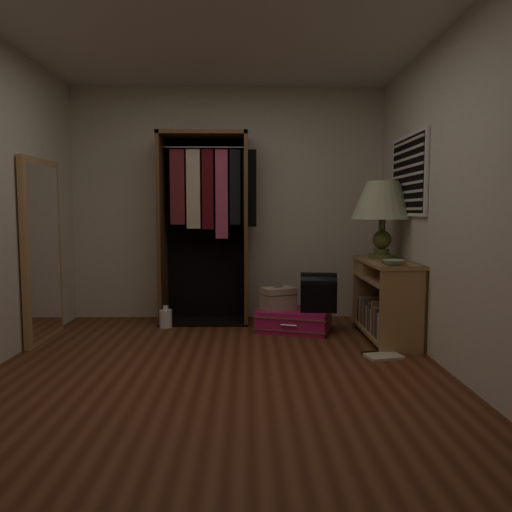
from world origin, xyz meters
name	(u,v)px	position (x,y,z in m)	size (l,w,h in m)	color
ground	(218,372)	(0.00, 0.00, 0.00)	(4.00, 4.00, 0.00)	#5B2E1A
room_walls	(228,173)	(0.08, 0.04, 1.50)	(3.52, 4.02, 2.60)	beige
console_bookshelf	(384,297)	(1.54, 1.04, 0.39)	(0.42, 1.12, 0.75)	#AC8253
open_wardrobe	(208,211)	(-0.21, 1.77, 1.22)	(1.04, 0.50, 2.05)	brown
floor_mirror	(42,251)	(-1.70, 1.00, 0.85)	(0.06, 0.80, 1.70)	tan
pink_suitcase	(294,320)	(0.70, 1.32, 0.11)	(0.84, 0.71, 0.22)	#C91864
train_case	(278,298)	(0.53, 1.34, 0.33)	(0.39, 0.34, 0.24)	tan
black_bag	(318,291)	(0.93, 1.25, 0.42)	(0.38, 0.27, 0.39)	black
table_lamp	(383,202)	(1.54, 1.18, 1.30)	(0.65, 0.65, 0.76)	#4E5A2B
brass_tray	(394,262)	(1.54, 0.76, 0.76)	(0.26, 0.26, 0.01)	#B58145
ceramic_bowl	(394,262)	(1.49, 0.60, 0.77)	(0.19, 0.19, 0.05)	#99B89A
white_jug	(166,318)	(-0.64, 1.49, 0.10)	(0.15, 0.15, 0.23)	white
floor_book	(382,355)	(1.35, 0.39, 0.01)	(0.33, 0.29, 0.03)	beige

